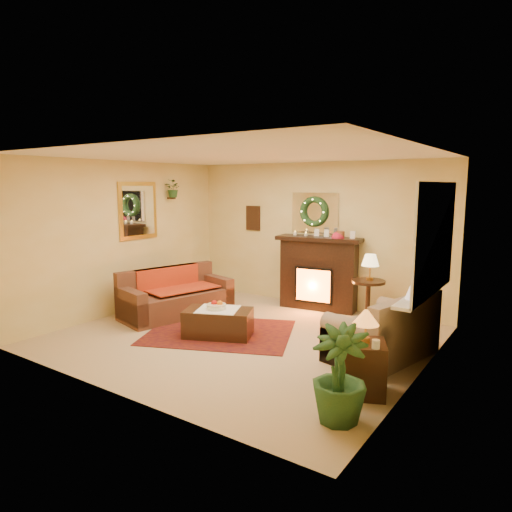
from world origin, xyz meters
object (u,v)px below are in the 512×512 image
Objects in this scene: loveseat at (382,325)px; end_table_square at (362,369)px; fireplace at (319,278)px; side_table_round at (368,302)px; sofa at (177,291)px; coffee_table at (218,323)px.

loveseat reaches higher than end_table_square.
fireplace reaches higher than loveseat.
fireplace is at bearing 163.06° from side_table_round.
sofa is at bearing -142.93° from fireplace.
fireplace is 2.31m from coffee_table.
sofa reaches higher than side_table_round.
end_table_square is at bearing -37.26° from coffee_table.
fireplace reaches higher than side_table_round.
coffee_table is at bearing -5.24° from sofa.
loveseat is 2.10× the size of side_table_round.
sofa is 2.51m from fireplace.
loveseat is (1.72, -1.66, -0.13)m from fireplace.
loveseat is at bearing -62.81° from side_table_round.
sofa reaches higher than end_table_square.
side_table_round is at bearing 131.23° from loveseat.
sofa is at bearing -164.21° from loveseat.
fireplace is 2.36× the size of end_table_square.
loveseat is at bearing 99.43° from end_table_square.
end_table_square is (0.19, -1.15, -0.15)m from loveseat.
side_table_round is at bearing 27.47° from coffee_table.
sofa is 1.28× the size of loveseat.
loveseat is 1.50× the size of coffee_table.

